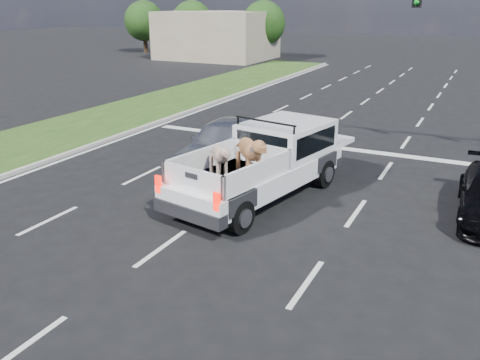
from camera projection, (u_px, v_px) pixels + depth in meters
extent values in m
plane|color=black|center=(229.00, 265.00, 10.90)|extent=(160.00, 160.00, 0.00)
cube|color=silver|center=(176.00, 159.00, 18.16)|extent=(0.12, 60.00, 0.01)
cube|color=silver|center=(266.00, 173.00, 16.70)|extent=(0.12, 60.00, 0.01)
cube|color=silver|center=(373.00, 189.00, 15.23)|extent=(0.12, 60.00, 0.01)
cube|color=silver|center=(99.00, 147.00, 19.64)|extent=(0.15, 60.00, 0.01)
cube|color=silver|center=(350.00, 149.00, 19.35)|extent=(17.00, 0.45, 0.01)
cube|color=#204114|center=(47.00, 138.00, 20.75)|extent=(5.00, 60.00, 0.10)
cube|color=#AAA29C|center=(94.00, 145.00, 19.72)|extent=(0.15, 60.00, 0.14)
cube|color=tan|center=(217.00, 35.00, 48.94)|extent=(10.00, 8.00, 4.40)
cylinder|color=#332114|center=(145.00, 42.00, 55.18)|extent=(0.44, 0.44, 2.16)
sphere|color=#12360E|center=(144.00, 21.00, 54.43)|extent=(4.20, 4.20, 4.20)
cylinder|color=#332114|center=(193.00, 44.00, 52.67)|extent=(0.44, 0.44, 2.16)
sphere|color=#12360E|center=(192.00, 22.00, 51.93)|extent=(4.20, 4.20, 4.20)
cylinder|color=#332114|center=(263.00, 47.00, 49.33)|extent=(0.44, 0.44, 2.16)
sphere|color=#12360E|center=(263.00, 23.00, 48.59)|extent=(4.20, 4.20, 4.20)
cylinder|color=black|center=(182.00, 199.00, 13.39)|extent=(0.48, 0.89, 0.85)
cylinder|color=black|center=(239.00, 217.00, 12.27)|extent=(0.48, 0.89, 0.85)
cylinder|color=black|center=(270.00, 162.00, 16.46)|extent=(0.48, 0.89, 0.85)
cylinder|color=black|center=(323.00, 173.00, 15.34)|extent=(0.48, 0.89, 0.85)
cube|color=white|center=(259.00, 174.00, 14.30)|extent=(3.26, 6.22, 0.58)
cube|color=white|center=(286.00, 138.00, 15.08)|extent=(2.53, 2.93, 0.96)
cube|color=black|center=(262.00, 146.00, 14.13)|extent=(1.70, 0.38, 0.69)
cylinder|color=black|center=(265.00, 121.00, 14.02)|extent=(1.98, 0.46, 0.06)
cube|color=black|center=(229.00, 178.00, 13.24)|extent=(2.52, 3.19, 0.07)
cube|color=white|center=(202.00, 159.00, 13.68)|extent=(0.66, 2.81, 0.58)
cube|color=white|center=(259.00, 173.00, 12.59)|extent=(0.66, 2.81, 0.58)
cube|color=white|center=(193.00, 180.00, 12.11)|extent=(1.96, 0.49, 0.58)
cube|color=#F41205|center=(159.00, 184.00, 12.57)|extent=(0.19, 0.10, 0.45)
cube|color=#F41205|center=(217.00, 202.00, 11.47)|extent=(0.19, 0.10, 0.45)
cube|color=black|center=(189.00, 212.00, 12.25)|extent=(2.17, 0.76, 0.33)
imported|color=silver|center=(225.00, 143.00, 17.11)|extent=(2.12, 4.90, 1.65)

